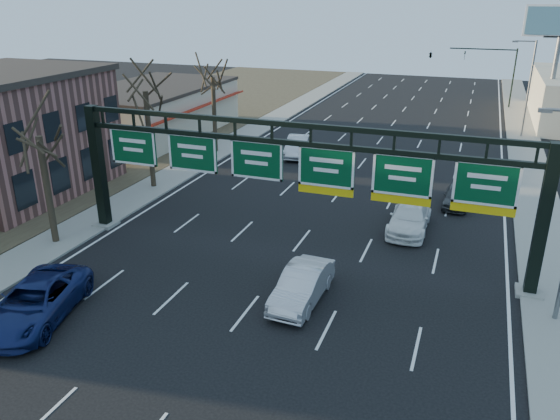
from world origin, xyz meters
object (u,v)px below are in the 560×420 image
at_px(sign_gantry, 294,173).
at_px(car_white_wagon, 410,217).
at_px(car_silver_sedan, 302,285).
at_px(car_blue_suv, 35,302).

relative_size(sign_gantry, car_white_wagon, 4.61).
distance_m(car_silver_sedan, car_white_wagon, 10.38).
relative_size(sign_gantry, car_silver_sedan, 5.14).
bearing_deg(car_blue_suv, sign_gantry, 35.43).
relative_size(car_blue_suv, car_silver_sedan, 1.26).
bearing_deg(car_silver_sedan, car_white_wagon, 72.79).
bearing_deg(car_blue_suv, car_white_wagon, 34.68).
relative_size(car_silver_sedan, car_white_wagon, 0.90).
relative_size(car_blue_suv, car_white_wagon, 1.13).
xyz_separation_m(sign_gantry, car_white_wagon, (5.28, 5.63, -3.86)).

